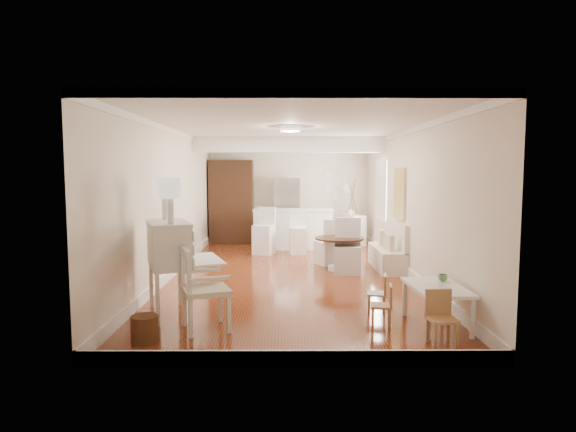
{
  "coord_description": "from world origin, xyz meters",
  "views": [
    {
      "loc": [
        -0.09,
        -9.23,
        2.0
      ],
      "look_at": [
        -0.04,
        0.3,
        1.11
      ],
      "focal_mm": 30.0,
      "sensor_mm": 36.0,
      "label": 1
    }
  ],
  "objects_px": {
    "breakfast_counter": "(293,229)",
    "fridge": "(300,211)",
    "kids_chair_b": "(377,293)",
    "gustavian_armchair": "(206,289)",
    "bar_stool_right": "(298,233)",
    "wicker_basket": "(145,329)",
    "bar_stool_left": "(264,231)",
    "pantry_cabinet": "(232,202)",
    "kids_chair_c": "(442,318)",
    "kids_chair_a": "(381,305)",
    "sideboard": "(352,230)",
    "kids_table": "(436,306)",
    "slip_chair_near": "(348,246)",
    "secretary_bureau": "(169,268)",
    "dining_table": "(339,254)",
    "slip_chair_far": "(329,241)"
  },
  "relations": [
    {
      "from": "bar_stool_left",
      "to": "slip_chair_near",
      "type": "bearing_deg",
      "value": -33.19
    },
    {
      "from": "bar_stool_left",
      "to": "gustavian_armchair",
      "type": "bearing_deg",
      "value": -76.99
    },
    {
      "from": "kids_chair_a",
      "to": "sideboard",
      "type": "relative_size",
      "value": 0.64
    },
    {
      "from": "gustavian_armchair",
      "to": "bar_stool_right",
      "type": "relative_size",
      "value": 1.03
    },
    {
      "from": "kids_chair_a",
      "to": "slip_chair_near",
      "type": "distance_m",
      "value": 3.28
    },
    {
      "from": "breakfast_counter",
      "to": "pantry_cabinet",
      "type": "height_order",
      "value": "pantry_cabinet"
    },
    {
      "from": "breakfast_counter",
      "to": "fridge",
      "type": "relative_size",
      "value": 1.14
    },
    {
      "from": "dining_table",
      "to": "breakfast_counter",
      "type": "bearing_deg",
      "value": 107.97
    },
    {
      "from": "pantry_cabinet",
      "to": "gustavian_armchair",
      "type": "bearing_deg",
      "value": -86.11
    },
    {
      "from": "kids_table",
      "to": "dining_table",
      "type": "height_order",
      "value": "dining_table"
    },
    {
      "from": "kids_chair_b",
      "to": "gustavian_armchair",
      "type": "bearing_deg",
      "value": -61.55
    },
    {
      "from": "secretary_bureau",
      "to": "gustavian_armchair",
      "type": "xyz_separation_m",
      "value": [
        0.61,
        -0.61,
        -0.13
      ]
    },
    {
      "from": "gustavian_armchair",
      "to": "fridge",
      "type": "xyz_separation_m",
      "value": [
        1.39,
        7.44,
        0.37
      ]
    },
    {
      "from": "slip_chair_near",
      "to": "sideboard",
      "type": "relative_size",
      "value": 1.25
    },
    {
      "from": "kids_chair_c",
      "to": "fridge",
      "type": "height_order",
      "value": "fridge"
    },
    {
      "from": "kids_table",
      "to": "bar_stool_left",
      "type": "relative_size",
      "value": 0.94
    },
    {
      "from": "dining_table",
      "to": "fridge",
      "type": "xyz_separation_m",
      "value": [
        -0.69,
        3.81,
        0.56
      ]
    },
    {
      "from": "kids_chair_c",
      "to": "kids_chair_a",
      "type": "bearing_deg",
      "value": 124.7
    },
    {
      "from": "slip_chair_near",
      "to": "bar_stool_right",
      "type": "distance_m",
      "value": 2.41
    },
    {
      "from": "kids_chair_a",
      "to": "slip_chair_far",
      "type": "distance_m",
      "value": 4.18
    },
    {
      "from": "kids_chair_b",
      "to": "sideboard",
      "type": "relative_size",
      "value": 0.64
    },
    {
      "from": "pantry_cabinet",
      "to": "bar_stool_left",
      "type": "bearing_deg",
      "value": -62.79
    },
    {
      "from": "breakfast_counter",
      "to": "bar_stool_left",
      "type": "xyz_separation_m",
      "value": [
        -0.71,
        -0.84,
        0.05
      ]
    },
    {
      "from": "breakfast_counter",
      "to": "bar_stool_left",
      "type": "distance_m",
      "value": 1.1
    },
    {
      "from": "kids_chair_c",
      "to": "bar_stool_right",
      "type": "bearing_deg",
      "value": 99.86
    },
    {
      "from": "kids_table",
      "to": "kids_chair_a",
      "type": "xyz_separation_m",
      "value": [
        -0.71,
        0.02,
        0.01
      ]
    },
    {
      "from": "kids_chair_a",
      "to": "fridge",
      "type": "height_order",
      "value": "fridge"
    },
    {
      "from": "dining_table",
      "to": "kids_chair_c",
      "type": "bearing_deg",
      "value": -80.47
    },
    {
      "from": "secretary_bureau",
      "to": "slip_chair_far",
      "type": "relative_size",
      "value": 1.33
    },
    {
      "from": "kids_chair_c",
      "to": "slip_chair_near",
      "type": "distance_m",
      "value": 4.02
    },
    {
      "from": "kids_table",
      "to": "slip_chair_far",
      "type": "height_order",
      "value": "slip_chair_far"
    },
    {
      "from": "secretary_bureau",
      "to": "slip_chair_near",
      "type": "bearing_deg",
      "value": 23.93
    },
    {
      "from": "kids_table",
      "to": "dining_table",
      "type": "xyz_separation_m",
      "value": [
        -0.86,
        3.54,
        0.07
      ]
    },
    {
      "from": "wicker_basket",
      "to": "fridge",
      "type": "relative_size",
      "value": 0.18
    },
    {
      "from": "gustavian_armchair",
      "to": "bar_stool_left",
      "type": "relative_size",
      "value": 0.93
    },
    {
      "from": "kids_chair_c",
      "to": "fridge",
      "type": "relative_size",
      "value": 0.36
    },
    {
      "from": "gustavian_armchair",
      "to": "slip_chair_far",
      "type": "height_order",
      "value": "gustavian_armchair"
    },
    {
      "from": "bar_stool_right",
      "to": "sideboard",
      "type": "relative_size",
      "value": 1.19
    },
    {
      "from": "kids_chair_b",
      "to": "slip_chair_near",
      "type": "height_order",
      "value": "slip_chair_near"
    },
    {
      "from": "secretary_bureau",
      "to": "fridge",
      "type": "relative_size",
      "value": 0.73
    },
    {
      "from": "wicker_basket",
      "to": "bar_stool_left",
      "type": "bearing_deg",
      "value": 79.45
    },
    {
      "from": "kids_table",
      "to": "breakfast_counter",
      "type": "relative_size",
      "value": 0.52
    },
    {
      "from": "kids_table",
      "to": "breakfast_counter",
      "type": "distance_m",
      "value": 6.54
    },
    {
      "from": "kids_table",
      "to": "slip_chair_far",
      "type": "xyz_separation_m",
      "value": [
        -1.01,
        4.18,
        0.23
      ]
    },
    {
      "from": "bar_stool_right",
      "to": "sideboard",
      "type": "distance_m",
      "value": 2.06
    },
    {
      "from": "gustavian_armchair",
      "to": "kids_table",
      "type": "bearing_deg",
      "value": -108.73
    },
    {
      "from": "sideboard",
      "to": "slip_chair_far",
      "type": "bearing_deg",
      "value": -130.77
    },
    {
      "from": "sideboard",
      "to": "wicker_basket",
      "type": "bearing_deg",
      "value": -137.79
    },
    {
      "from": "gustavian_armchair",
      "to": "fridge",
      "type": "relative_size",
      "value": 0.58
    },
    {
      "from": "kids_table",
      "to": "slip_chair_near",
      "type": "bearing_deg",
      "value": 102.31
    }
  ]
}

